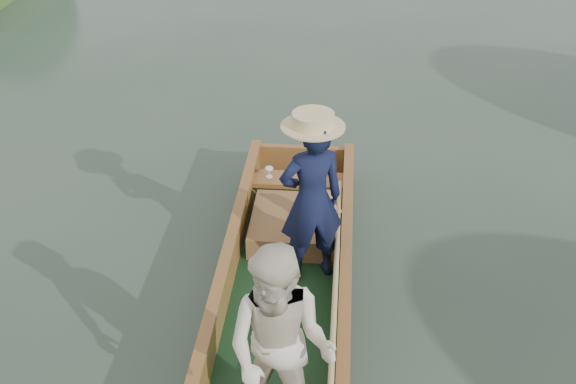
{
  "coord_description": "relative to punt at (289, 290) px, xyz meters",
  "views": [
    {
      "loc": [
        0.44,
        -4.52,
        4.09
      ],
      "look_at": [
        0.0,
        0.6,
        0.95
      ],
      "focal_mm": 45.0,
      "sensor_mm": 36.0,
      "label": 1
    }
  ],
  "objects": [
    {
      "name": "ground",
      "position": [
        -0.07,
        0.16,
        -0.52
      ],
      "size": [
        120.0,
        120.0,
        0.0
      ],
      "primitive_type": "plane",
      "color": "#283D30",
      "rests_on": "ground"
    },
    {
      "name": "punt",
      "position": [
        0.0,
        0.0,
        0.0
      ],
      "size": [
        1.12,
        5.0,
        1.64
      ],
      "color": "#133218",
      "rests_on": "ground"
    }
  ]
}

